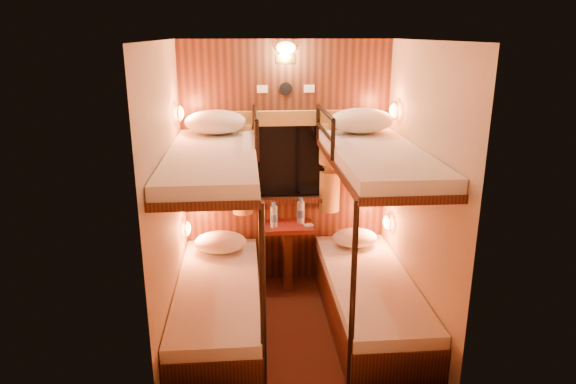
{
  "coord_description": "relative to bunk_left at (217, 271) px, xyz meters",
  "views": [
    {
      "loc": [
        -0.39,
        -3.84,
        2.45
      ],
      "look_at": [
        -0.05,
        0.15,
        1.21
      ],
      "focal_mm": 32.0,
      "sensor_mm": 36.0,
      "label": 1
    }
  ],
  "objects": [
    {
      "name": "wall_front",
      "position": [
        0.65,
        -1.12,
        0.64
      ],
      "size": [
        2.4,
        0.0,
        2.4
      ],
      "primitive_type": "plane",
      "rotation": [
        -1.57,
        0.0,
        0.0
      ],
      "color": "#C6B293",
      "rests_on": "floor"
    },
    {
      "name": "back_panel",
      "position": [
        0.65,
        0.97,
        0.64
      ],
      "size": [
        2.0,
        0.03,
        2.4
      ],
      "primitive_type": "cube",
      "color": "black",
      "rests_on": "floor"
    },
    {
      "name": "wall_back",
      "position": [
        0.65,
        0.98,
        0.64
      ],
      "size": [
        2.4,
        0.0,
        2.4
      ],
      "primitive_type": "plane",
      "rotation": [
        1.57,
        0.0,
        0.0
      ],
      "color": "#C6B293",
      "rests_on": "floor"
    },
    {
      "name": "pillow_upper_right",
      "position": [
        1.3,
        0.6,
        1.14
      ],
      "size": [
        0.57,
        0.41,
        0.22
      ],
      "primitive_type": "ellipsoid",
      "color": "silver",
      "rests_on": "bunk_right"
    },
    {
      "name": "sachet_b",
      "position": [
        0.76,
        0.76,
        0.09
      ],
      "size": [
        0.07,
        0.06,
        0.0
      ],
      "primitive_type": "cube",
      "rotation": [
        0.0,
        0.0,
        -0.09
      ],
      "color": "silver",
      "rests_on": "table"
    },
    {
      "name": "bunk_left",
      "position": [
        0.0,
        0.0,
        0.0
      ],
      "size": [
        0.72,
        1.9,
        1.82
      ],
      "color": "black",
      "rests_on": "floor"
    },
    {
      "name": "pillow_lower_left",
      "position": [
        -0.0,
        0.63,
        -0.0
      ],
      "size": [
        0.5,
        0.35,
        0.19
      ],
      "primitive_type": "ellipsoid",
      "color": "silver",
      "rests_on": "bunk_left"
    },
    {
      "name": "window",
      "position": [
        0.65,
        0.94,
        0.62
      ],
      "size": [
        1.0,
        0.12,
        0.79
      ],
      "color": "black",
      "rests_on": "back_panel"
    },
    {
      "name": "sachet_a",
      "position": [
        0.85,
        0.76,
        0.09
      ],
      "size": [
        0.1,
        0.08,
        0.01
      ],
      "primitive_type": "cube",
      "rotation": [
        0.0,
        0.0,
        0.21
      ],
      "color": "silver",
      "rests_on": "table"
    },
    {
      "name": "curtains",
      "position": [
        0.65,
        0.9,
        0.71
      ],
      "size": [
        1.1,
        0.22,
        1.0
      ],
      "color": "brown",
      "rests_on": "back_panel"
    },
    {
      "name": "floor",
      "position": [
        0.65,
        -0.07,
        -0.56
      ],
      "size": [
        2.1,
        2.1,
        0.0
      ],
      "primitive_type": "plane",
      "color": "#3A150F",
      "rests_on": "ground"
    },
    {
      "name": "ceiling",
      "position": [
        0.65,
        -0.07,
        1.84
      ],
      "size": [
        2.1,
        2.1,
        0.0
      ],
      "primitive_type": "plane",
      "rotation": [
        3.14,
        0.0,
        0.0
      ],
      "color": "silver",
      "rests_on": "wall_back"
    },
    {
      "name": "table",
      "position": [
        0.65,
        0.78,
        -0.14
      ],
      "size": [
        0.5,
        0.34,
        0.66
      ],
      "color": "#5C1815",
      "rests_on": "floor"
    },
    {
      "name": "pillow_lower_right",
      "position": [
        1.3,
        0.66,
        -0.02
      ],
      "size": [
        0.44,
        0.31,
        0.17
      ],
      "primitive_type": "ellipsoid",
      "color": "silver",
      "rests_on": "bunk_right"
    },
    {
      "name": "bottle_right",
      "position": [
        0.78,
        0.82,
        0.21
      ],
      "size": [
        0.08,
        0.08,
        0.26
      ],
      "rotation": [
        0.0,
        0.0,
        0.31
      ],
      "color": "#99BFE5",
      "rests_on": "table"
    },
    {
      "name": "bottle_left",
      "position": [
        0.51,
        0.74,
        0.2
      ],
      "size": [
        0.07,
        0.07,
        0.25
      ],
      "rotation": [
        0.0,
        0.0,
        0.21
      ],
      "color": "#99BFE5",
      "rests_on": "table"
    },
    {
      "name": "bunk_right",
      "position": [
        1.3,
        0.0,
        0.0
      ],
      "size": [
        0.72,
        1.9,
        1.82
      ],
      "color": "black",
      "rests_on": "floor"
    },
    {
      "name": "wall_right",
      "position": [
        1.65,
        -0.07,
        0.64
      ],
      "size": [
        0.0,
        2.4,
        2.4
      ],
      "primitive_type": "plane",
      "rotation": [
        1.57,
        0.0,
        -1.57
      ],
      "color": "#C6B293",
      "rests_on": "floor"
    },
    {
      "name": "back_fixtures",
      "position": [
        0.65,
        0.93,
        1.69
      ],
      "size": [
        0.54,
        0.09,
        0.48
      ],
      "color": "black",
      "rests_on": "back_panel"
    },
    {
      "name": "reading_lamps",
      "position": [
        0.65,
        0.63,
        0.68
      ],
      "size": [
        2.0,
        0.2,
        1.25
      ],
      "color": "#FF5F26",
      "rests_on": "wall_left"
    },
    {
      "name": "pillow_upper_left",
      "position": [
        -0.0,
        0.66,
        1.14
      ],
      "size": [
        0.54,
        0.39,
        0.21
      ],
      "primitive_type": "ellipsoid",
      "color": "silver",
      "rests_on": "bunk_left"
    },
    {
      "name": "wall_left",
      "position": [
        -0.35,
        -0.07,
        0.64
      ],
      "size": [
        0.0,
        2.4,
        2.4
      ],
      "primitive_type": "plane",
      "rotation": [
        1.57,
        0.0,
        1.57
      ],
      "color": "#C6B293",
      "rests_on": "floor"
    }
  ]
}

